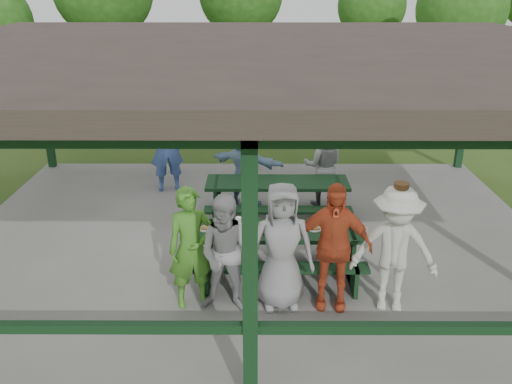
{
  "coord_description": "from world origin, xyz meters",
  "views": [
    {
      "loc": [
        0.07,
        -8.35,
        4.28
      ],
      "look_at": [
        0.04,
        -0.3,
        1.08
      ],
      "focal_mm": 38.0,
      "sensor_mm": 36.0,
      "label": 1
    }
  ],
  "objects_px": {
    "spectator_grey": "(323,166)",
    "farm_trailer": "(179,105)",
    "contestant_green": "(191,248)",
    "contestant_white_fedora": "(395,250)",
    "spectator_lblue": "(245,166)",
    "picnic_table_near": "(280,246)",
    "contestant_grey_left": "(228,255)",
    "spectator_blue": "(166,147)",
    "contestant_red": "(332,246)",
    "picnic_table_far": "(277,195)",
    "pickup_truck": "(280,97)",
    "contestant_grey_mid": "(281,246)"
  },
  "relations": [
    {
      "from": "picnic_table_near",
      "to": "contestant_red",
      "type": "bearing_deg",
      "value": -50.74
    },
    {
      "from": "picnic_table_far",
      "to": "contestant_grey_left",
      "type": "xyz_separation_m",
      "value": [
        -0.74,
        -2.91,
        0.35
      ]
    },
    {
      "from": "spectator_blue",
      "to": "pickup_truck",
      "type": "bearing_deg",
      "value": -130.02
    },
    {
      "from": "picnic_table_near",
      "to": "contestant_grey_left",
      "type": "distance_m",
      "value": 1.21
    },
    {
      "from": "spectator_blue",
      "to": "contestant_green",
      "type": "bearing_deg",
      "value": 85.33
    },
    {
      "from": "contestant_grey_left",
      "to": "farm_trailer",
      "type": "xyz_separation_m",
      "value": [
        -2.06,
        10.36,
        -0.32
      ]
    },
    {
      "from": "contestant_white_fedora",
      "to": "farm_trailer",
      "type": "height_order",
      "value": "contestant_white_fedora"
    },
    {
      "from": "picnic_table_near",
      "to": "spectator_grey",
      "type": "bearing_deg",
      "value": 71.18
    },
    {
      "from": "contestant_grey_left",
      "to": "spectator_grey",
      "type": "xyz_separation_m",
      "value": [
        1.65,
        3.65,
        -0.02
      ]
    },
    {
      "from": "spectator_blue",
      "to": "spectator_grey",
      "type": "height_order",
      "value": "spectator_blue"
    },
    {
      "from": "contestant_grey_mid",
      "to": "spectator_lblue",
      "type": "height_order",
      "value": "contestant_grey_mid"
    },
    {
      "from": "contestant_white_fedora",
      "to": "spectator_lblue",
      "type": "relative_size",
      "value": 1.13
    },
    {
      "from": "contestant_green",
      "to": "contestant_white_fedora",
      "type": "xyz_separation_m",
      "value": [
        2.66,
        -0.08,
        0.03
      ]
    },
    {
      "from": "pickup_truck",
      "to": "picnic_table_far",
      "type": "bearing_deg",
      "value": -177.63
    },
    {
      "from": "picnic_table_far",
      "to": "pickup_truck",
      "type": "distance_m",
      "value": 7.88
    },
    {
      "from": "spectator_lblue",
      "to": "spectator_blue",
      "type": "height_order",
      "value": "spectator_blue"
    },
    {
      "from": "contestant_green",
      "to": "contestant_grey_left",
      "type": "relative_size",
      "value": 1.04
    },
    {
      "from": "spectator_grey",
      "to": "pickup_truck",
      "type": "distance_m",
      "value": 7.16
    },
    {
      "from": "picnic_table_near",
      "to": "contestant_white_fedora",
      "type": "relative_size",
      "value": 1.35
    },
    {
      "from": "contestant_red",
      "to": "picnic_table_near",
      "type": "bearing_deg",
      "value": 137.32
    },
    {
      "from": "contestant_green",
      "to": "spectator_grey",
      "type": "height_order",
      "value": "contestant_green"
    },
    {
      "from": "contestant_grey_mid",
      "to": "contestant_red",
      "type": "bearing_deg",
      "value": -5.18
    },
    {
      "from": "picnic_table_near",
      "to": "contestant_grey_left",
      "type": "relative_size",
      "value": 1.49
    },
    {
      "from": "spectator_lblue",
      "to": "contestant_green",
      "type": "bearing_deg",
      "value": 103.91
    },
    {
      "from": "contestant_white_fedora",
      "to": "spectator_grey",
      "type": "height_order",
      "value": "contestant_white_fedora"
    },
    {
      "from": "spectator_lblue",
      "to": "farm_trailer",
      "type": "xyz_separation_m",
      "value": [
        -2.19,
        6.73,
        -0.3
      ]
    },
    {
      "from": "picnic_table_far",
      "to": "spectator_lblue",
      "type": "relative_size",
      "value": 1.6
    },
    {
      "from": "contestant_grey_left",
      "to": "contestant_white_fedora",
      "type": "relative_size",
      "value": 0.91
    },
    {
      "from": "contestant_red",
      "to": "spectator_lblue",
      "type": "height_order",
      "value": "contestant_red"
    },
    {
      "from": "contestant_grey_left",
      "to": "picnic_table_near",
      "type": "bearing_deg",
      "value": 58.94
    },
    {
      "from": "contestant_grey_mid",
      "to": "spectator_blue",
      "type": "xyz_separation_m",
      "value": [
        -2.2,
        4.3,
        0.05
      ]
    },
    {
      "from": "farm_trailer",
      "to": "picnic_table_far",
      "type": "bearing_deg",
      "value": -74.38
    },
    {
      "from": "contestant_red",
      "to": "contestant_white_fedora",
      "type": "bearing_deg",
      "value": 2.93
    },
    {
      "from": "picnic_table_far",
      "to": "contestant_grey_mid",
      "type": "relative_size",
      "value": 1.45
    },
    {
      "from": "spectator_blue",
      "to": "farm_trailer",
      "type": "relative_size",
      "value": 0.54
    },
    {
      "from": "contestant_white_fedora",
      "to": "farm_trailer",
      "type": "relative_size",
      "value": 0.52
    },
    {
      "from": "pickup_truck",
      "to": "farm_trailer",
      "type": "distance_m",
      "value": 3.18
    },
    {
      "from": "contestant_red",
      "to": "contestant_grey_left",
      "type": "bearing_deg",
      "value": -167.34
    },
    {
      "from": "picnic_table_near",
      "to": "pickup_truck",
      "type": "height_order",
      "value": "pickup_truck"
    },
    {
      "from": "picnic_table_near",
      "to": "pickup_truck",
      "type": "relative_size",
      "value": 0.46
    },
    {
      "from": "contestant_grey_left",
      "to": "farm_trailer",
      "type": "distance_m",
      "value": 10.57
    },
    {
      "from": "contestant_grey_mid",
      "to": "farm_trailer",
      "type": "distance_m",
      "value": 10.62
    },
    {
      "from": "picnic_table_near",
      "to": "contestant_red",
      "type": "relative_size",
      "value": 1.37
    },
    {
      "from": "picnic_table_far",
      "to": "contestant_green",
      "type": "bearing_deg",
      "value": -113.8
    },
    {
      "from": "spectator_blue",
      "to": "farm_trailer",
      "type": "distance_m",
      "value": 5.99
    },
    {
      "from": "contestant_white_fedora",
      "to": "spectator_blue",
      "type": "relative_size",
      "value": 0.97
    },
    {
      "from": "contestant_green",
      "to": "contestant_red",
      "type": "distance_m",
      "value": 1.86
    },
    {
      "from": "spectator_grey",
      "to": "farm_trailer",
      "type": "bearing_deg",
      "value": -53.69
    },
    {
      "from": "picnic_table_far",
      "to": "spectator_blue",
      "type": "bearing_deg",
      "value": 146.23
    },
    {
      "from": "contestant_white_fedora",
      "to": "pickup_truck",
      "type": "xyz_separation_m",
      "value": [
        -1.08,
        10.75,
        -0.24
      ]
    }
  ]
}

